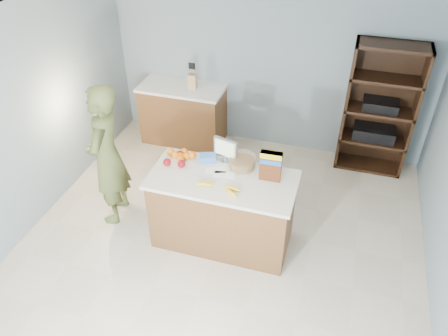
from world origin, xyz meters
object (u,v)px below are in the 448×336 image
(tv, at_px, (225,149))
(counter_peninsula, at_px, (223,213))
(shelving_unit, at_px, (379,111))
(person, at_px, (107,156))
(cereal_box, at_px, (271,164))

(tv, bearing_deg, counter_peninsula, -78.59)
(shelving_unit, height_order, person, shelving_unit)
(cereal_box, bearing_deg, person, -177.34)
(person, bearing_deg, tv, 90.81)
(tv, distance_m, cereal_box, 0.57)
(counter_peninsula, bearing_deg, cereal_box, 15.50)
(tv, bearing_deg, shelving_unit, 47.14)
(counter_peninsula, bearing_deg, shelving_unit, 52.89)
(shelving_unit, bearing_deg, cereal_box, -119.29)
(person, height_order, cereal_box, person)
(shelving_unit, bearing_deg, counter_peninsula, -127.11)
(person, distance_m, cereal_box, 1.88)
(counter_peninsula, xyz_separation_m, shelving_unit, (1.55, 2.05, 0.45))
(shelving_unit, distance_m, cereal_box, 2.21)
(shelving_unit, xyz_separation_m, tv, (-1.61, -1.74, 0.19))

